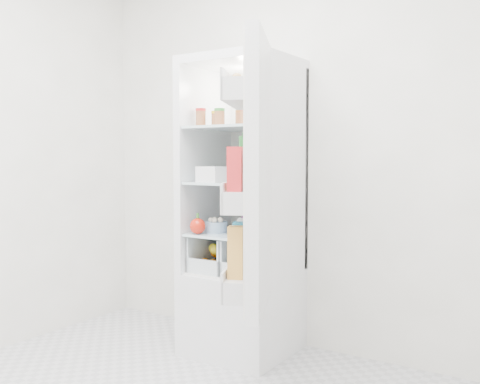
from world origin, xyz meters
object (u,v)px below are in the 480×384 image
Objects in this scene: red_cabbage at (254,221)px; fridge_door at (253,180)px; mushroom_bowl at (216,227)px; refrigerator at (246,244)px.

fridge_door is (0.32, -0.52, 0.27)m from red_cabbage.
fridge_door is at bearing -58.47° from red_cabbage.
refrigerator is at bearing 53.32° from mushroom_bowl.
refrigerator is 11.82× the size of red_cabbage.
red_cabbage is 0.24m from mushroom_bowl.
fridge_door is (0.43, -0.61, 0.43)m from refrigerator.
mushroom_bowl is at bearing 25.28° from fridge_door.
fridge_door is at bearing -39.73° from mushroom_bowl.
red_cabbage is (0.11, -0.09, 0.16)m from refrigerator.
refrigerator is 13.12× the size of mushroom_bowl.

